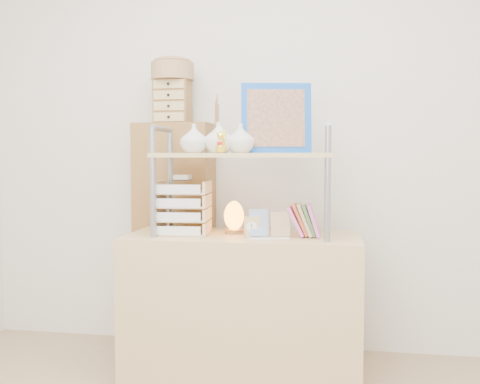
# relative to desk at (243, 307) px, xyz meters

# --- Properties ---
(room_shell) EXTENTS (3.42, 3.41, 2.61)m
(room_shell) POSITION_rel_desk_xyz_m (0.00, -0.81, 1.32)
(room_shell) COLOR silver
(room_shell) RESTS_ON ground
(desk) EXTENTS (1.20, 0.50, 0.75)m
(desk) POSITION_rel_desk_xyz_m (0.00, 0.00, 0.00)
(desk) COLOR tan
(desk) RESTS_ON ground
(cabinet) EXTENTS (0.46, 0.26, 1.35)m
(cabinet) POSITION_rel_desk_xyz_m (-0.47, 0.37, 0.30)
(cabinet) COLOR brown
(cabinet) RESTS_ON ground
(hutch) EXTENTS (0.90, 0.34, 0.79)m
(hutch) POSITION_rel_desk_xyz_m (-0.02, 0.01, 0.81)
(hutch) COLOR gray
(hutch) RESTS_ON desk
(letter_tray) EXTENTS (0.27, 0.26, 0.31)m
(letter_tray) POSITION_rel_desk_xyz_m (-0.32, -0.01, 0.50)
(letter_tray) COLOR tan
(letter_tray) RESTS_ON desk
(salt_lamp) EXTENTS (0.11, 0.11, 0.17)m
(salt_lamp) POSITION_rel_desk_xyz_m (-0.06, 0.06, 0.46)
(salt_lamp) COLOR brown
(salt_lamp) RESTS_ON desk
(desk_clock) EXTENTS (0.08, 0.05, 0.11)m
(desk_clock) POSITION_rel_desk_xyz_m (0.06, -0.09, 0.43)
(desk_clock) COLOR tan
(desk_clock) RESTS_ON desk
(postcard_stand) EXTENTS (0.21, 0.12, 0.14)m
(postcard_stand) POSITION_rel_desk_xyz_m (0.15, -0.09, 0.42)
(postcard_stand) COLOR white
(postcard_stand) RESTS_ON desk
(drawer_chest) EXTENTS (0.20, 0.16, 0.25)m
(drawer_chest) POSITION_rel_desk_xyz_m (-0.47, 0.35, 1.10)
(drawer_chest) COLOR brown
(drawer_chest) RESTS_ON cabinet
(woven_basket) EXTENTS (0.25, 0.25, 0.10)m
(woven_basket) POSITION_rel_desk_xyz_m (-0.47, 0.35, 1.28)
(woven_basket) COLOR brown
(woven_basket) RESTS_ON drawer_chest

